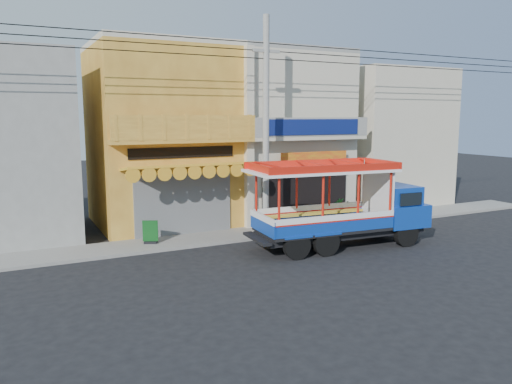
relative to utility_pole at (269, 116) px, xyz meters
The scene contains 12 objects.
ground 6.08m from the utility_pole, 75.53° to the right, with size 90.00×90.00×0.00m, color black.
sidewalk 5.09m from the utility_pole, 39.41° to the left, with size 30.00×2.00×0.12m, color slate.
shophouse_left 5.70m from the utility_pole, 124.03° to the left, with size 6.00×7.50×8.24m.
shophouse_right 5.54m from the utility_pole, 58.56° to the left, with size 6.00×6.75×8.24m.
party_pilaster 1.87m from the utility_pole, 95.46° to the left, with size 0.35×0.30×8.00m, color beige.
filler_building_right 10.98m from the utility_pole, 25.50° to the left, with size 6.00×6.00×7.60m, color beige.
utility_pole is the anchor object (origin of this frame).
songthaew_truck 4.89m from the utility_pole, 50.03° to the right, with size 7.30×2.87×3.33m.
green_sign 6.68m from the utility_pole, behind, with size 0.57×0.45×0.91m.
potted_plant_a 6.27m from the utility_pole, ahead, with size 0.82×0.71×0.91m, color #1C6421.
potted_plant_b 5.28m from the utility_pole, ahead, with size 0.47×0.38×0.85m, color #1C6421.
potted_plant_c 6.16m from the utility_pole, 12.32° to the left, with size 0.60×0.60×1.07m, color #1C6421.
Camera 1 is at (-10.55, -14.75, 5.05)m, focal length 35.00 mm.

